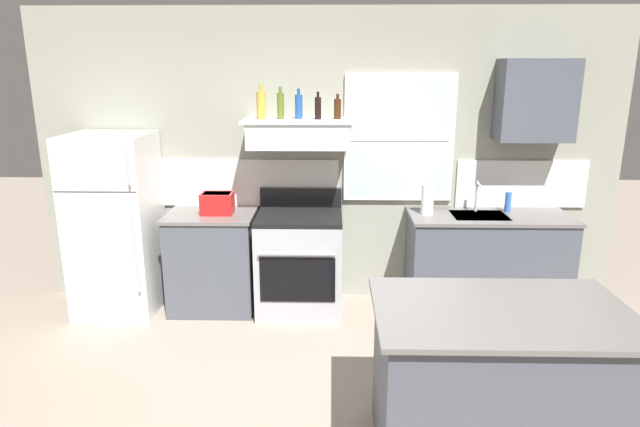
# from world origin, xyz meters

# --- Properties ---
(back_wall) EXTENTS (5.40, 0.11, 2.70)m
(back_wall) POSITION_xyz_m (0.03, 2.23, 1.35)
(back_wall) COLOR gray
(back_wall) RESTS_ON ground_plane
(refrigerator) EXTENTS (0.70, 0.72, 1.62)m
(refrigerator) POSITION_xyz_m (-1.90, 1.84, 0.81)
(refrigerator) COLOR white
(refrigerator) RESTS_ON ground_plane
(counter_left_of_stove) EXTENTS (0.79, 0.63, 0.91)m
(counter_left_of_stove) POSITION_xyz_m (-1.05, 1.90, 0.46)
(counter_left_of_stove) COLOR #474C56
(counter_left_of_stove) RESTS_ON ground_plane
(toaster) EXTENTS (0.30, 0.20, 0.19)m
(toaster) POSITION_xyz_m (-0.98, 1.88, 1.01)
(toaster) COLOR red
(toaster) RESTS_ON counter_left_of_stove
(stove_range) EXTENTS (0.76, 0.69, 1.09)m
(stove_range) POSITION_xyz_m (-0.25, 1.86, 0.46)
(stove_range) COLOR #9EA0A5
(stove_range) RESTS_ON ground_plane
(range_hood_shelf) EXTENTS (0.96, 0.52, 0.24)m
(range_hood_shelf) POSITION_xyz_m (-0.25, 1.96, 1.62)
(range_hood_shelf) COLOR silver
(bottle_champagne_gold_foil) EXTENTS (0.08, 0.08, 0.29)m
(bottle_champagne_gold_foil) POSITION_xyz_m (-0.57, 1.92, 1.87)
(bottle_champagne_gold_foil) COLOR #B29333
(bottle_champagne_gold_foil) RESTS_ON range_hood_shelf
(bottle_olive_oil_square) EXTENTS (0.06, 0.06, 0.27)m
(bottle_olive_oil_square) POSITION_xyz_m (-0.41, 1.94, 1.86)
(bottle_olive_oil_square) COLOR #4C601E
(bottle_olive_oil_square) RESTS_ON range_hood_shelf
(bottle_blue_liqueur) EXTENTS (0.07, 0.07, 0.26)m
(bottle_blue_liqueur) POSITION_xyz_m (-0.25, 1.96, 1.85)
(bottle_blue_liqueur) COLOR #1E478C
(bottle_blue_liqueur) RESTS_ON range_hood_shelf
(bottle_balsamic_dark) EXTENTS (0.06, 0.06, 0.23)m
(bottle_balsamic_dark) POSITION_xyz_m (-0.08, 1.92, 1.84)
(bottle_balsamic_dark) COLOR black
(bottle_balsamic_dark) RESTS_ON range_hood_shelf
(bottle_brown_stout) EXTENTS (0.06, 0.06, 0.21)m
(bottle_brown_stout) POSITION_xyz_m (0.08, 1.95, 1.83)
(bottle_brown_stout) COLOR #381E0F
(bottle_brown_stout) RESTS_ON range_hood_shelf
(counter_right_with_sink) EXTENTS (1.43, 0.63, 0.91)m
(counter_right_with_sink) POSITION_xyz_m (1.45, 1.90, 0.46)
(counter_right_with_sink) COLOR #474C56
(counter_right_with_sink) RESTS_ON ground_plane
(sink_faucet) EXTENTS (0.03, 0.17, 0.28)m
(sink_faucet) POSITION_xyz_m (1.35, 2.00, 1.08)
(sink_faucet) COLOR silver
(sink_faucet) RESTS_ON counter_right_with_sink
(paper_towel_roll) EXTENTS (0.11, 0.11, 0.27)m
(paper_towel_roll) POSITION_xyz_m (0.89, 1.90, 1.04)
(paper_towel_roll) COLOR white
(paper_towel_roll) RESTS_ON counter_right_with_sink
(dish_soap_bottle) EXTENTS (0.06, 0.06, 0.18)m
(dish_soap_bottle) POSITION_xyz_m (1.63, 2.00, 1.00)
(dish_soap_bottle) COLOR blue
(dish_soap_bottle) RESTS_ON counter_right_with_sink
(kitchen_island) EXTENTS (1.40, 0.90, 0.91)m
(kitchen_island) POSITION_xyz_m (0.97, -0.07, 0.46)
(kitchen_island) COLOR #474C56
(kitchen_island) RESTS_ON ground_plane
(upper_cabinet_right) EXTENTS (0.64, 0.32, 0.70)m
(upper_cabinet_right) POSITION_xyz_m (1.80, 2.04, 1.90)
(upper_cabinet_right) COLOR #474C56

